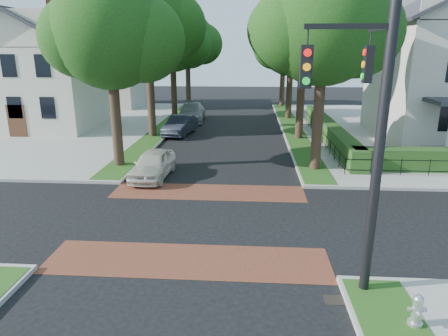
{
  "coord_description": "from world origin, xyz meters",
  "views": [
    {
      "loc": [
        1.92,
        -14.41,
        6.43
      ],
      "look_at": [
        0.82,
        1.85,
        1.6
      ],
      "focal_mm": 32.0,
      "sensor_mm": 36.0,
      "label": 1
    }
  ],
  "objects": [
    {
      "name": "traffic_signal",
      "position": [
        4.89,
        -4.41,
        4.71
      ],
      "size": [
        2.17,
        2.0,
        8.0
      ],
      "color": "black",
      "rests_on": "sidewalk_se"
    },
    {
      "name": "tree_left_far",
      "position": [
        -5.4,
        24.22,
        7.12
      ],
      "size": [
        7.0,
        6.02,
        9.86
      ],
      "color": "black",
      "rests_on": "sidewalk_nw"
    },
    {
      "name": "hedge_main_road",
      "position": [
        7.7,
        15.0,
        0.75
      ],
      "size": [
        1.0,
        18.0,
        1.2
      ],
      "primitive_type": "cube",
      "color": "#1E4016",
      "rests_on": "sidewalk_ne"
    },
    {
      "name": "tree_left_mid",
      "position": [
        -5.39,
        15.24,
        8.34
      ],
      "size": [
        8.0,
        6.88,
        11.48
      ],
      "color": "black",
      "rests_on": "sidewalk_nw"
    },
    {
      "name": "parked_car_middle",
      "position": [
        -3.6,
        16.26,
        0.75
      ],
      "size": [
        2.29,
        4.74,
        1.5
      ],
      "primitive_type": "imported",
      "rotation": [
        0.0,
        0.0,
        -0.16
      ],
      "color": "#1E212D",
      "rests_on": "ground"
    },
    {
      "name": "tree_left_near",
      "position": [
        -5.4,
        7.23,
        7.27
      ],
      "size": [
        7.5,
        6.45,
        10.2
      ],
      "color": "black",
      "rests_on": "sidewalk_nw"
    },
    {
      "name": "fence_main_road",
      "position": [
        6.9,
        15.0,
        0.6
      ],
      "size": [
        0.06,
        18.0,
        0.9
      ],
      "primitive_type": null,
      "color": "black",
      "rests_on": "sidewalk_ne"
    },
    {
      "name": "parked_car_rear",
      "position": [
        -3.6,
        22.54,
        0.83
      ],
      "size": [
        2.66,
        5.87,
        1.67
      ],
      "primitive_type": "imported",
      "rotation": [
        0.0,
        0.0,
        0.06
      ],
      "color": "gray",
      "rests_on": "ground"
    },
    {
      "name": "storm_drain",
      "position": [
        4.3,
        -5.0,
        0.01
      ],
      "size": [
        0.65,
        0.45,
        0.01
      ],
      "primitive_type": "cube",
      "color": "black",
      "rests_on": "ground"
    },
    {
      "name": "fire_hydrant",
      "position": [
        5.9,
        -6.1,
        0.55
      ],
      "size": [
        0.46,
        0.48,
        0.85
      ],
      "rotation": [
        0.0,
        0.0,
        -0.43
      ],
      "color": "#B0B0B2",
      "rests_on": "sidewalk_se"
    },
    {
      "name": "house_left_near",
      "position": [
        -15.49,
        17.99,
        5.04
      ],
      "size": [
        10.0,
        9.0,
        10.14
      ],
      "color": "beige",
      "rests_on": "sidewalk_nw"
    },
    {
      "name": "tree_right_back",
      "position": [
        5.6,
        33.23,
        7.27
      ],
      "size": [
        7.5,
        6.45,
        10.2
      ],
      "color": "black",
      "rests_on": "sidewalk_ne"
    },
    {
      "name": "tree_right_far",
      "position": [
        5.6,
        24.22,
        6.91
      ],
      "size": [
        7.25,
        6.23,
        9.74
      ],
      "color": "black",
      "rests_on": "sidewalk_ne"
    },
    {
      "name": "tree_right_mid",
      "position": [
        5.61,
        15.25,
        7.99
      ],
      "size": [
        8.25,
        7.09,
        11.22
      ],
      "color": "black",
      "rests_on": "sidewalk_ne"
    },
    {
      "name": "grass_strip_nw",
      "position": [
        -5.4,
        19.1,
        0.16
      ],
      "size": [
        1.6,
        29.8,
        0.02
      ],
      "primitive_type": "cube",
      "color": "#164313",
      "rests_on": "sidewalk_nw"
    },
    {
      "name": "grass_strip_ne",
      "position": [
        5.4,
        19.1,
        0.16
      ],
      "size": [
        1.6,
        29.8,
        0.02
      ],
      "primitive_type": "cube",
      "color": "#164313",
      "rests_on": "sidewalk_ne"
    },
    {
      "name": "tree_left_back",
      "position": [
        -5.4,
        33.24,
        7.41
      ],
      "size": [
        7.75,
        6.66,
        10.44
      ],
      "color": "black",
      "rests_on": "sidewalk_nw"
    },
    {
      "name": "crosswalk_far",
      "position": [
        0.0,
        3.2,
        0.01
      ],
      "size": [
        9.0,
        2.2,
        0.01
      ],
      "primitive_type": "cube",
      "color": "brown",
      "rests_on": "ground"
    },
    {
      "name": "parked_car_front",
      "position": [
        -3.12,
        5.28,
        0.72
      ],
      "size": [
        1.93,
        4.31,
        1.44
      ],
      "primitive_type": "imported",
      "rotation": [
        0.0,
        0.0,
        -0.05
      ],
      "color": "beige",
      "rests_on": "ground"
    },
    {
      "name": "tree_right_near",
      "position": [
        5.6,
        7.24,
        7.63
      ],
      "size": [
        7.75,
        6.67,
        10.66
      ],
      "color": "black",
      "rests_on": "sidewalk_ne"
    },
    {
      "name": "sidewalk_nw",
      "position": [
        -19.5,
        19.0,
        0.07
      ],
      "size": [
        30.0,
        30.0,
        0.15
      ],
      "primitive_type": "cube",
      "color": "gray",
      "rests_on": "ground"
    },
    {
      "name": "house_left_far",
      "position": [
        -15.49,
        31.99,
        5.04
      ],
      "size": [
        10.0,
        9.0,
        10.14
      ],
      "color": "beige",
      "rests_on": "sidewalk_nw"
    },
    {
      "name": "crosswalk_near",
      "position": [
        0.0,
        -3.2,
        0.01
      ],
      "size": [
        9.0,
        2.2,
        0.01
      ],
      "primitive_type": "cube",
      "color": "brown",
      "rests_on": "ground"
    },
    {
      "name": "ground",
      "position": [
        0.0,
        0.0,
        0.0
      ],
      "size": [
        120.0,
        120.0,
        0.0
      ],
      "primitive_type": "plane",
      "color": "black",
      "rests_on": "ground"
    }
  ]
}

